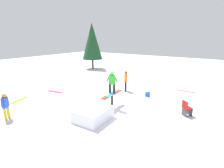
% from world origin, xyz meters
% --- Properties ---
extents(ground_plane, '(60.00, 60.00, 0.00)m').
position_xyz_m(ground_plane, '(0.00, 0.00, 0.00)').
color(ground_plane, white).
extents(rail_feature, '(1.95, 0.37, 0.91)m').
position_xyz_m(rail_feature, '(0.00, 0.00, 0.74)').
color(rail_feature, black).
rests_on(rail_feature, ground).
extents(snow_kicker_ramp, '(1.87, 1.58, 0.65)m').
position_xyz_m(snow_kicker_ramp, '(-1.91, -0.09, 0.32)').
color(snow_kicker_ramp, white).
rests_on(snow_kicker_ramp, ground).
extents(main_rider_on_rail, '(1.40, 0.77, 1.34)m').
position_xyz_m(main_rider_on_rail, '(0.00, 0.00, 1.57)').
color(main_rider_on_rail, '#32ADD6').
rests_on(main_rider_on_rail, rail_feature).
extents(bystander_orange, '(0.62, 0.42, 1.63)m').
position_xyz_m(bystander_orange, '(3.38, 1.00, 0.92)').
color(bystander_orange, black).
rests_on(bystander_orange, ground).
extents(bystander_blue, '(0.57, 0.39, 1.41)m').
position_xyz_m(bystander_blue, '(-4.41, 3.71, 0.79)').
color(bystander_blue, gold).
rests_on(bystander_blue, ground).
extents(loose_snowboard_lime, '(1.55, 0.75, 0.02)m').
position_xyz_m(loose_snowboard_lime, '(-2.56, 5.99, 0.01)').
color(loose_snowboard_lime, '#91CE2A').
rests_on(loose_snowboard_lime, ground).
extents(loose_snowboard_coral, '(0.30, 1.48, 0.02)m').
position_xyz_m(loose_snowboard_coral, '(6.03, -2.98, 0.01)').
color(loose_snowboard_coral, '#E1695F').
rests_on(loose_snowboard_coral, ground).
extents(loose_snowboard_magenta, '(0.53, 1.44, 0.02)m').
position_xyz_m(loose_snowboard_magenta, '(0.04, 5.50, 0.01)').
color(loose_snowboard_magenta, '#D73099').
rests_on(loose_snowboard_magenta, ground).
extents(folding_chair, '(0.62, 0.62, 0.88)m').
position_xyz_m(folding_chair, '(1.35, -4.02, 0.41)').
color(folding_chair, '#3F3F44').
rests_on(folding_chair, ground).
extents(backpack_on_snow, '(0.34, 0.28, 0.34)m').
position_xyz_m(backpack_on_snow, '(3.15, -0.98, 0.17)').
color(backpack_on_snow, blue).
rests_on(backpack_on_snow, ground).
extents(pine_tree_near, '(2.62, 2.62, 5.96)m').
position_xyz_m(pine_tree_near, '(9.58, 9.71, 3.63)').
color(pine_tree_near, '#4C331E').
rests_on(pine_tree_near, ground).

